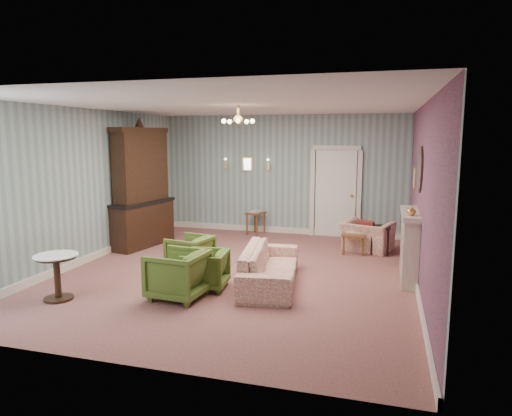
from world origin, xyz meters
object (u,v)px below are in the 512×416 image
(wingback_chair, at_px, (368,231))
(olive_chair_c, at_px, (190,251))
(coffee_table, at_px, (354,241))
(side_table_black, at_px, (380,240))
(olive_chair_b, at_px, (205,268))
(olive_chair_a, at_px, (178,272))
(pedestal_table, at_px, (57,277))
(fireplace, at_px, (409,246))
(dresser, at_px, (141,184))
(sofa_chintz, at_px, (270,260))

(wingback_chair, bearing_deg, olive_chair_c, 56.02)
(olive_chair_c, relative_size, coffee_table, 0.82)
(side_table_black, bearing_deg, olive_chair_b, -131.78)
(olive_chair_c, bearing_deg, wingback_chair, 139.22)
(olive_chair_c, height_order, wingback_chair, wingback_chair)
(olive_chair_a, relative_size, wingback_chair, 0.83)
(pedestal_table, bearing_deg, fireplace, 26.02)
(coffee_table, relative_size, pedestal_table, 1.24)
(dresser, height_order, fireplace, dresser)
(side_table_black, distance_m, pedestal_table, 6.04)
(olive_chair_b, bearing_deg, sofa_chintz, 110.57)
(sofa_chintz, relative_size, dresser, 0.77)
(dresser, distance_m, side_table_black, 5.18)
(sofa_chintz, bearing_deg, wingback_chair, -36.38)
(dresser, bearing_deg, olive_chair_c, -28.75)
(olive_chair_c, height_order, sofa_chintz, sofa_chintz)
(pedestal_table, bearing_deg, olive_chair_a, 18.32)
(coffee_table, bearing_deg, dresser, -170.52)
(sofa_chintz, relative_size, side_table_black, 3.57)
(coffee_table, bearing_deg, fireplace, -59.02)
(olive_chair_a, xyz_separation_m, olive_chair_b, (0.23, 0.52, -0.06))
(coffee_table, bearing_deg, pedestal_table, -134.09)
(olive_chair_c, bearing_deg, dresser, -117.67)
(olive_chair_a, distance_m, olive_chair_b, 0.57)
(sofa_chintz, xyz_separation_m, dresser, (-3.34, 1.81, 0.95))
(dresser, bearing_deg, olive_chair_b, -33.04)
(olive_chair_a, relative_size, sofa_chintz, 0.38)
(fireplace, distance_m, coffee_table, 1.99)
(coffee_table, distance_m, pedestal_table, 5.73)
(olive_chair_c, relative_size, dresser, 0.26)
(olive_chair_a, xyz_separation_m, olive_chair_c, (-0.41, 1.37, -0.05))
(wingback_chair, relative_size, coffee_table, 1.13)
(olive_chair_b, distance_m, fireplace, 3.40)
(sofa_chintz, distance_m, wingback_chair, 3.04)
(wingback_chair, bearing_deg, sofa_chintz, 80.32)
(wingback_chair, xyz_separation_m, side_table_black, (0.26, -0.22, -0.13))
(olive_chair_a, bearing_deg, wingback_chair, 149.70)
(olive_chair_a, height_order, sofa_chintz, sofa_chintz)
(pedestal_table, bearing_deg, side_table_black, 41.63)
(side_table_black, bearing_deg, dresser, -172.64)
(olive_chair_b, height_order, sofa_chintz, sofa_chintz)
(olive_chair_b, xyz_separation_m, dresser, (-2.41, 2.29, 1.03))
(olive_chair_a, height_order, olive_chair_c, olive_chair_a)
(olive_chair_c, distance_m, sofa_chintz, 1.61)
(olive_chair_b, distance_m, side_table_black, 3.94)
(pedestal_table, bearing_deg, olive_chair_c, 56.82)
(sofa_chintz, relative_size, fireplace, 1.49)
(side_table_black, xyz_separation_m, pedestal_table, (-4.51, -4.01, 0.05))
(dresser, relative_size, fireplace, 1.94)
(fireplace, bearing_deg, dresser, 170.48)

